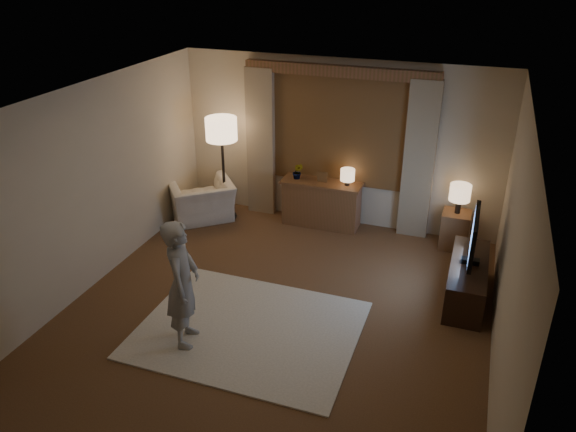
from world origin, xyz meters
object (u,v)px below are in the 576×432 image
at_px(sideboard, 321,205).
at_px(tv_stand, 467,280).
at_px(side_table, 455,230).
at_px(person, 183,284).
at_px(armchair, 202,201).

distance_m(sideboard, tv_stand, 2.69).
height_order(side_table, person, person).
height_order(tv_stand, person, person).
xyz_separation_m(sideboard, person, (-0.58, -3.34, 0.42)).
xyz_separation_m(sideboard, tv_stand, (2.32, -1.36, -0.10)).
distance_m(armchair, person, 3.21).
relative_size(tv_stand, person, 0.93).
relative_size(armchair, side_table, 1.75).
xyz_separation_m(armchair, person, (1.31, -2.89, 0.45)).
bearing_deg(person, tv_stand, -72.10).
bearing_deg(person, sideboard, -26.22).
bearing_deg(side_table, sideboard, 178.61).
distance_m(armchair, tv_stand, 4.31).
height_order(sideboard, armchair, sideboard).
height_order(armchair, tv_stand, armchair).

